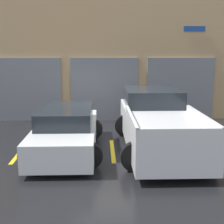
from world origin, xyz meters
The scene contains 7 objects.
ground_plane centered at (0.00, 0.00, 0.00)m, with size 28.00×28.00×0.00m, color black.
shophouse_building centered at (-0.01, 3.28, 2.49)m, with size 13.09×0.68×5.09m.
pickup_truck centered at (1.39, -1.08, 0.82)m, with size 2.50×5.35×1.72m.
sedan_white centered at (-1.39, -1.31, 0.62)m, with size 2.18×4.44×1.31m.
parking_stripe_far_left centered at (-2.77, -1.34, 0.00)m, with size 0.12×2.20×0.01m, color gold.
parking_stripe_left centered at (0.00, -1.34, 0.00)m, with size 0.12×2.20×0.01m, color gold.
parking_stripe_centre centered at (2.77, -1.34, 0.00)m, with size 0.12×2.20×0.01m, color gold.
Camera 1 is at (-0.32, -10.41, 2.99)m, focal length 50.00 mm.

